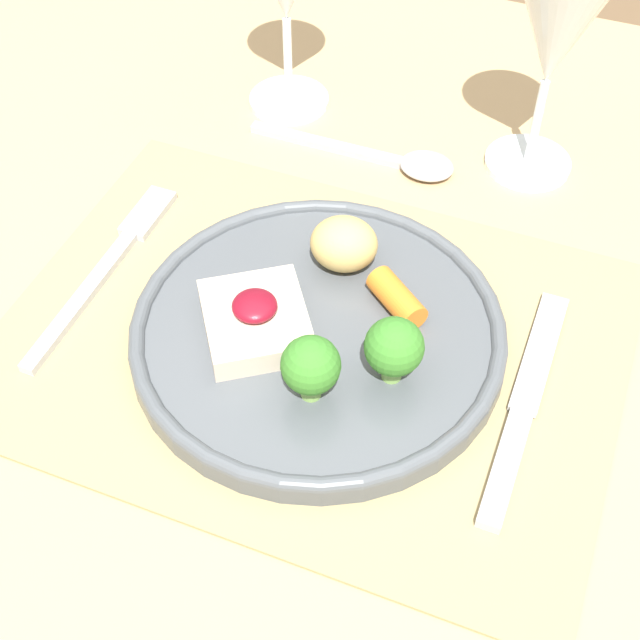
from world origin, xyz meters
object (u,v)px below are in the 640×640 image
object	(u,v)px
fork	(112,260)
spoon	(399,160)
wine_glass_near	(556,35)
knife	(520,417)
dinner_plate	(320,325)

from	to	relation	value
fork	spoon	world-z (taller)	spoon
fork	wine_glass_near	distance (m)	0.39
wine_glass_near	spoon	bearing A→B (deg)	-158.57
knife	spoon	bearing A→B (deg)	124.21
knife	wine_glass_near	bearing A→B (deg)	100.78
dinner_plate	wine_glass_near	world-z (taller)	wine_glass_near
fork	wine_glass_near	world-z (taller)	wine_glass_near
knife	wine_glass_near	distance (m)	0.31
knife	spoon	distance (m)	0.29
dinner_plate	wine_glass_near	xyz separation A→B (m)	(0.10, 0.26, 0.11)
spoon	wine_glass_near	size ratio (longest dim) A/B	1.03
spoon	fork	bearing A→B (deg)	-126.79
dinner_plate	fork	distance (m)	0.18
knife	spoon	xyz separation A→B (m)	(-0.16, 0.23, -0.00)
dinner_plate	spoon	xyz separation A→B (m)	(-0.01, 0.22, -0.01)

